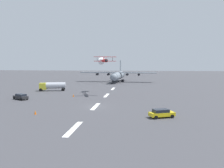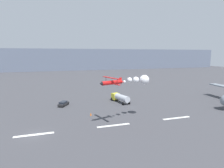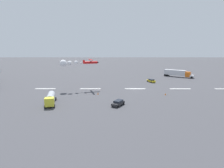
% 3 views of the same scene
% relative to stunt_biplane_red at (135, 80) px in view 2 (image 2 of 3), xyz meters
% --- Properties ---
extents(ground_plane, '(440.00, 440.00, 0.00)m').
position_rel_stunt_biplane_red_xyz_m(ground_plane, '(-23.72, -2.27, -10.20)').
color(ground_plane, '#424247').
rests_on(ground_plane, ground).
extents(runway_stripe_3, '(8.00, 0.90, 0.01)m').
position_rel_stunt_biplane_red_xyz_m(runway_stripe_3, '(-23.72, -2.27, -10.19)').
color(runway_stripe_3, white).
rests_on(runway_stripe_3, ground).
extents(runway_stripe_4, '(8.00, 0.90, 0.01)m').
position_rel_stunt_biplane_red_xyz_m(runway_stripe_4, '(-6.27, -2.27, -10.19)').
color(runway_stripe_4, white).
rests_on(runway_stripe_4, ground).
extents(runway_stripe_5, '(8.00, 0.90, 0.01)m').
position_rel_stunt_biplane_red_xyz_m(runway_stripe_5, '(11.19, -2.27, -10.19)').
color(runway_stripe_5, white).
rests_on(runway_stripe_5, ground).
extents(mountain_ridge_distant, '(396.00, 16.00, 21.82)m').
position_rel_stunt_biplane_red_xyz_m(mountain_ridge_distant, '(-23.72, 160.27, 0.71)').
color(mountain_ridge_distant, slate).
rests_on(mountain_ridge_distant, ground).
extents(stunt_biplane_red, '(14.10, 7.00, 2.46)m').
position_rel_stunt_biplane_red_xyz_m(stunt_biplane_red, '(0.00, 0.00, 0.00)').
color(stunt_biplane_red, red).
extents(fuel_tanker_truck, '(4.61, 8.98, 2.90)m').
position_rel_stunt_biplane_red_xyz_m(fuel_tanker_truck, '(2.62, 17.71, -8.46)').
color(fuel_tanker_truck, yellow).
rests_on(fuel_tanker_truck, ground).
extents(airport_staff_sedan, '(3.90, 4.84, 1.52)m').
position_rel_stunt_biplane_red_xyz_m(airport_staff_sedan, '(-16.48, 18.96, -9.38)').
color(airport_staff_sedan, '#262628').
rests_on(airport_staff_sedan, ground).
extents(traffic_cone_far, '(0.44, 0.44, 0.75)m').
position_rel_stunt_biplane_red_xyz_m(traffic_cone_far, '(-9.94, 6.68, -9.82)').
color(traffic_cone_far, orange).
rests_on(traffic_cone_far, ground).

